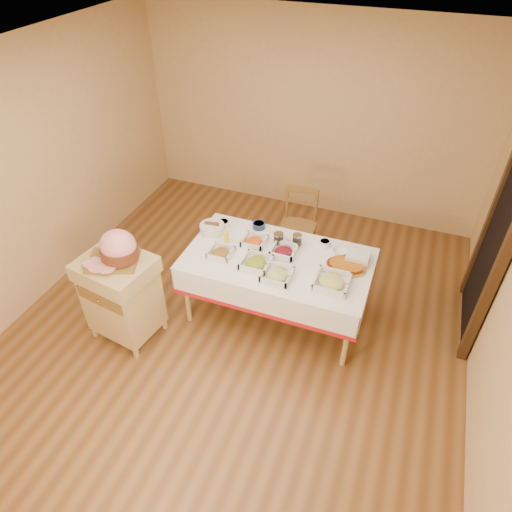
{
  "coord_description": "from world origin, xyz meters",
  "views": [
    {
      "loc": [
        1.33,
        -3.01,
        3.57
      ],
      "look_at": [
        0.11,
        0.2,
        0.81
      ],
      "focal_mm": 32.0,
      "sensor_mm": 36.0,
      "label": 1
    }
  ],
  "objects_px": {
    "dining_chair": "(298,225)",
    "bread_basket": "(212,228)",
    "ham_on_board": "(118,249)",
    "mustard_bottle": "(226,236)",
    "dining_table": "(277,271)",
    "preserve_jar_right": "(297,240)",
    "preserve_jar_left": "(278,240)",
    "plate_stack": "(358,257)",
    "butcher_cart": "(122,294)",
    "brass_platter": "(346,266)"
  },
  "relations": [
    {
      "from": "butcher_cart",
      "to": "brass_platter",
      "type": "bearing_deg",
      "value": 23.93
    },
    {
      "from": "dining_chair",
      "to": "butcher_cart",
      "type": "bearing_deg",
      "value": -124.32
    },
    {
      "from": "butcher_cart",
      "to": "preserve_jar_left",
      "type": "distance_m",
      "value": 1.63
    },
    {
      "from": "preserve_jar_right",
      "to": "brass_platter",
      "type": "distance_m",
      "value": 0.57
    },
    {
      "from": "dining_chair",
      "to": "bread_basket",
      "type": "height_order",
      "value": "dining_chair"
    },
    {
      "from": "dining_table",
      "to": "dining_chair",
      "type": "relative_size",
      "value": 2.0
    },
    {
      "from": "preserve_jar_right",
      "to": "bread_basket",
      "type": "distance_m",
      "value": 0.9
    },
    {
      "from": "dining_table",
      "to": "dining_chair",
      "type": "height_order",
      "value": "dining_chair"
    },
    {
      "from": "mustard_bottle",
      "to": "dining_chair",
      "type": "bearing_deg",
      "value": 62.79
    },
    {
      "from": "ham_on_board",
      "to": "preserve_jar_left",
      "type": "height_order",
      "value": "ham_on_board"
    },
    {
      "from": "dining_table",
      "to": "preserve_jar_left",
      "type": "xyz_separation_m",
      "value": [
        -0.07,
        0.22,
        0.22
      ]
    },
    {
      "from": "mustard_bottle",
      "to": "plate_stack",
      "type": "relative_size",
      "value": 0.74
    },
    {
      "from": "dining_table",
      "to": "dining_chair",
      "type": "xyz_separation_m",
      "value": [
        -0.08,
        1.03,
        -0.13
      ]
    },
    {
      "from": "dining_table",
      "to": "preserve_jar_left",
      "type": "bearing_deg",
      "value": 107.55
    },
    {
      "from": "preserve_jar_left",
      "to": "plate_stack",
      "type": "relative_size",
      "value": 0.61
    },
    {
      "from": "preserve_jar_left",
      "to": "preserve_jar_right",
      "type": "xyz_separation_m",
      "value": [
        0.18,
        0.06,
        -0.0
      ]
    },
    {
      "from": "ham_on_board",
      "to": "mustard_bottle",
      "type": "distance_m",
      "value": 1.09
    },
    {
      "from": "ham_on_board",
      "to": "bread_basket",
      "type": "relative_size",
      "value": 1.85
    },
    {
      "from": "dining_table",
      "to": "brass_platter",
      "type": "xyz_separation_m",
      "value": [
        0.65,
        0.09,
        0.18
      ]
    },
    {
      "from": "ham_on_board",
      "to": "brass_platter",
      "type": "xyz_separation_m",
      "value": [
        1.92,
        0.84,
        -0.28
      ]
    },
    {
      "from": "butcher_cart",
      "to": "plate_stack",
      "type": "bearing_deg",
      "value": 26.58
    },
    {
      "from": "plate_stack",
      "to": "dining_chair",
      "type": "bearing_deg",
      "value": 136.25
    },
    {
      "from": "dining_table",
      "to": "ham_on_board",
      "type": "distance_m",
      "value": 1.55
    },
    {
      "from": "dining_table",
      "to": "ham_on_board",
      "type": "bearing_deg",
      "value": -149.61
    },
    {
      "from": "dining_chair",
      "to": "plate_stack",
      "type": "relative_size",
      "value": 4.19
    },
    {
      "from": "dining_table",
      "to": "preserve_jar_right",
      "type": "bearing_deg",
      "value": 68.31
    },
    {
      "from": "mustard_bottle",
      "to": "brass_platter",
      "type": "relative_size",
      "value": 0.42
    },
    {
      "from": "dining_table",
      "to": "mustard_bottle",
      "type": "relative_size",
      "value": 11.35
    },
    {
      "from": "butcher_cart",
      "to": "brass_platter",
      "type": "height_order",
      "value": "butcher_cart"
    },
    {
      "from": "butcher_cart",
      "to": "brass_platter",
      "type": "relative_size",
      "value": 2.46
    },
    {
      "from": "preserve_jar_left",
      "to": "brass_platter",
      "type": "height_order",
      "value": "preserve_jar_left"
    },
    {
      "from": "dining_table",
      "to": "brass_platter",
      "type": "bearing_deg",
      "value": 8.01
    },
    {
      "from": "plate_stack",
      "to": "brass_platter",
      "type": "height_order",
      "value": "plate_stack"
    },
    {
      "from": "dining_chair",
      "to": "preserve_jar_right",
      "type": "distance_m",
      "value": 0.85
    },
    {
      "from": "dining_table",
      "to": "brass_platter",
      "type": "relative_size",
      "value": 4.8
    },
    {
      "from": "ham_on_board",
      "to": "preserve_jar_right",
      "type": "relative_size",
      "value": 3.86
    },
    {
      "from": "butcher_cart",
      "to": "preserve_jar_left",
      "type": "relative_size",
      "value": 7.05
    },
    {
      "from": "ham_on_board",
      "to": "dining_chair",
      "type": "bearing_deg",
      "value": 56.18
    },
    {
      "from": "preserve_jar_left",
      "to": "preserve_jar_right",
      "type": "relative_size",
      "value": 1.07
    },
    {
      "from": "dining_table",
      "to": "ham_on_board",
      "type": "xyz_separation_m",
      "value": [
        -1.27,
        -0.75,
        0.47
      ]
    },
    {
      "from": "mustard_bottle",
      "to": "bread_basket",
      "type": "xyz_separation_m",
      "value": [
        -0.21,
        0.1,
        -0.02
      ]
    },
    {
      "from": "dining_chair",
      "to": "preserve_jar_left",
      "type": "bearing_deg",
      "value": -88.86
    },
    {
      "from": "dining_table",
      "to": "dining_chair",
      "type": "bearing_deg",
      "value": 94.71
    },
    {
      "from": "preserve_jar_right",
      "to": "plate_stack",
      "type": "relative_size",
      "value": 0.57
    },
    {
      "from": "butcher_cart",
      "to": "preserve_jar_right",
      "type": "xyz_separation_m",
      "value": [
        1.43,
        1.06,
        0.29
      ]
    },
    {
      "from": "mustard_bottle",
      "to": "brass_platter",
      "type": "distance_m",
      "value": 1.23
    },
    {
      "from": "ham_on_board",
      "to": "preserve_jar_right",
      "type": "xyz_separation_m",
      "value": [
        1.38,
        1.02,
        -0.25
      ]
    },
    {
      "from": "preserve_jar_left",
      "to": "mustard_bottle",
      "type": "distance_m",
      "value": 0.53
    },
    {
      "from": "dining_table",
      "to": "butcher_cart",
      "type": "xyz_separation_m",
      "value": [
        -1.32,
        -0.78,
        -0.07
      ]
    },
    {
      "from": "preserve_jar_left",
      "to": "plate_stack",
      "type": "bearing_deg",
      "value": 1.95
    }
  ]
}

